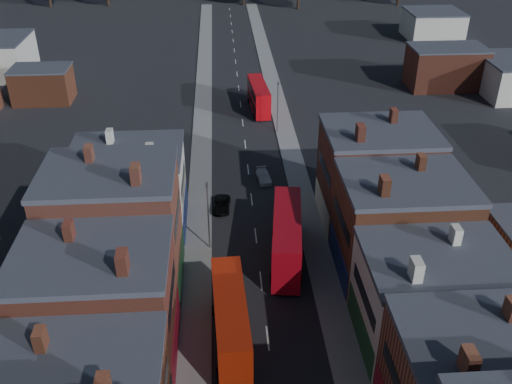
{
  "coord_description": "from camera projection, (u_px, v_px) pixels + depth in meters",
  "views": [
    {
      "loc": [
        -3.52,
        -21.08,
        37.1
      ],
      "look_at": [
        0.0,
        31.64,
        6.0
      ],
      "focal_mm": 40.0,
      "sensor_mm": 36.0,
      "label": 1
    }
  ],
  "objects": [
    {
      "name": "car_3",
      "position": [
        264.0,
        176.0,
        75.47
      ],
      "size": [
        2.11,
        4.25,
        1.19
      ],
      "primitive_type": "imported",
      "rotation": [
        0.0,
        0.0,
        0.11
      ],
      "color": "silver",
      "rests_on": "ground"
    },
    {
      "name": "bus_2",
      "position": [
        259.0,
        96.0,
        95.47
      ],
      "size": [
        3.35,
        10.95,
        4.66
      ],
      "rotation": [
        0.0,
        0.0,
        0.08
      ],
      "color": "#BD080F",
      "rests_on": "ground"
    },
    {
      "name": "bus_0",
      "position": [
        231.0,
        320.0,
        48.92
      ],
      "size": [
        3.39,
        11.97,
        5.12
      ],
      "rotation": [
        0.0,
        0.0,
        0.04
      ],
      "color": "#AC1F09",
      "rests_on": "ground"
    },
    {
      "name": "bus_1",
      "position": [
        287.0,
        237.0,
        59.4
      ],
      "size": [
        4.31,
        12.73,
        5.39
      ],
      "rotation": [
        0.0,
        0.0,
        -0.12
      ],
      "color": "red",
      "rests_on": "ground"
    },
    {
      "name": "pavement_east",
      "position": [
        293.0,
        161.0,
        80.48
      ],
      "size": [
        3.0,
        200.0,
        0.12
      ],
      "primitive_type": "cube",
      "color": "gray",
      "rests_on": "ground"
    },
    {
      "name": "pavement_west",
      "position": [
        201.0,
        164.0,
        79.74
      ],
      "size": [
        3.0,
        200.0,
        0.12
      ],
      "primitive_type": "cube",
      "color": "gray",
      "rests_on": "ground"
    },
    {
      "name": "lamp_post_3",
      "position": [
        278.0,
        104.0,
        86.65
      ],
      "size": [
        0.25,
        0.7,
        8.12
      ],
      "color": "slate",
      "rests_on": "ground"
    },
    {
      "name": "lamp_post_2",
      "position": [
        208.0,
        212.0,
        60.26
      ],
      "size": [
        0.25,
        0.7,
        8.12
      ],
      "color": "slate",
      "rests_on": "ground"
    },
    {
      "name": "car_2",
      "position": [
        221.0,
        205.0,
        69.32
      ],
      "size": [
        2.35,
        4.49,
        1.21
      ],
      "primitive_type": "imported",
      "rotation": [
        0.0,
        0.0,
        -0.08
      ],
      "color": "black",
      "rests_on": "ground"
    }
  ]
}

